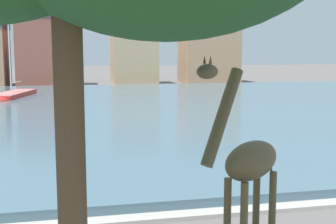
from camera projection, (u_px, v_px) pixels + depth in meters
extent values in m
cube|color=#476675|center=(117.00, 107.00, 33.17)|extent=(86.72, 44.23, 0.38)
cube|color=#ADA89E|center=(202.00, 214.00, 11.52)|extent=(86.72, 0.50, 0.12)
cylinder|color=#4C4228|center=(272.00, 220.00, 8.68)|extent=(0.14, 0.14, 1.95)
cylinder|color=#4C4228|center=(256.00, 215.00, 8.94)|extent=(0.14, 0.14, 1.95)
ellipsoid|color=#4C4228|center=(252.00, 161.00, 8.30)|extent=(1.57, 1.31, 0.74)
cylinder|color=#4C4228|center=(222.00, 117.00, 7.50)|extent=(0.96, 0.74, 1.66)
ellipsoid|color=#4C4228|center=(207.00, 72.00, 7.10)|extent=(0.52, 0.46, 0.25)
cone|color=#4C4228|center=(211.00, 59.00, 7.03)|extent=(0.05, 0.05, 0.14)
cone|color=#4C4228|center=(204.00, 59.00, 7.12)|extent=(0.05, 0.05, 0.14)
cylinder|color=#4C4228|center=(271.00, 169.00, 8.85)|extent=(0.20, 0.15, 0.79)
cube|color=red|center=(14.00, 97.00, 39.80)|extent=(3.51, 7.48, 0.71)
cube|color=#C7716E|center=(14.00, 92.00, 39.75)|extent=(3.44, 7.33, 0.06)
cylinder|color=silver|center=(10.00, 54.00, 38.76)|extent=(0.12, 0.12, 7.00)
cylinder|color=silver|center=(16.00, 82.00, 40.35)|extent=(0.63, 2.49, 0.08)
cylinder|color=brown|center=(72.00, 203.00, 5.46)|extent=(0.36, 0.36, 4.77)
cube|color=#8E5142|center=(44.00, 53.00, 57.07)|extent=(6.70, 6.18, 8.58)
cube|color=#42424C|center=(43.00, 16.00, 56.45)|extent=(6.84, 6.30, 0.80)
cube|color=tan|center=(134.00, 55.00, 60.20)|extent=(5.86, 6.61, 7.88)
cube|color=brown|center=(133.00, 23.00, 59.62)|extent=(5.97, 6.74, 0.80)
cube|color=tan|center=(209.00, 50.00, 62.51)|extent=(7.62, 6.20, 9.38)
cube|color=#42424C|center=(209.00, 13.00, 61.84)|extent=(7.77, 6.33, 0.80)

